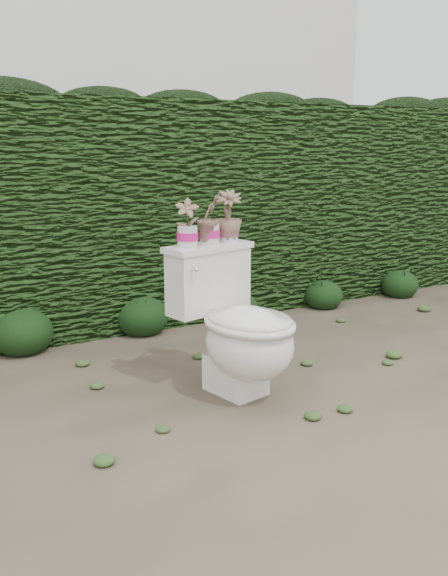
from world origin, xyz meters
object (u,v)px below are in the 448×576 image
potted_plant_left (187,224)px  potted_plant_center (210,220)px  potted_plant_right (228,217)px  toilet (238,329)px

potted_plant_left → potted_plant_center: potted_plant_center is taller
potted_plant_left → potted_plant_right: potted_plant_right is taller
potted_plant_left → toilet: bearing=-19.2°
potted_plant_left → potted_plant_center: (0.15, 0.03, 0.01)m
potted_plant_left → potted_plant_right: bearing=40.2°
toilet → potted_plant_left: (-0.19, 0.20, 0.54)m
toilet → potted_plant_right: size_ratio=2.92×
potted_plant_center → toilet: bearing=-107.9°
toilet → potted_plant_center: bearing=87.9°
toilet → potted_plant_center: (-0.04, 0.24, 0.55)m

